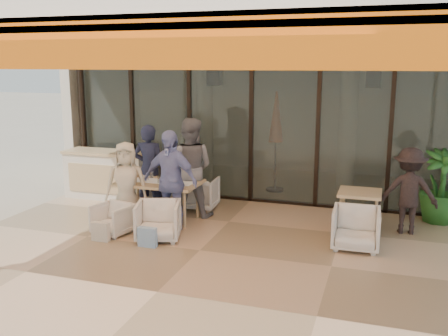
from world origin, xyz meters
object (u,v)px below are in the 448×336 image
object	(u,v)px
chair_near_left	(113,218)
diner_navy	(149,169)
side_chair	(356,227)
side_table	(360,198)
diner_cream	(126,185)
dining_table	(159,184)
diner_periwinkle	(170,181)
host_counter	(108,174)
chair_near_right	(158,219)
standing_woman	(409,191)
potted_palm	(441,187)
diner_grey	(190,168)
chair_far_right	(200,192)
chair_far_left	(161,190)

from	to	relation	value
chair_near_left	diner_navy	size ratio (longest dim) A/B	0.34
side_chair	side_table	bearing A→B (deg)	88.19
diner_navy	diner_cream	world-z (taller)	diner_navy
diner_navy	dining_table	bearing A→B (deg)	126.45
diner_cream	diner_periwinkle	distance (m)	0.85
host_counter	chair_near_right	bearing A→B (deg)	-43.22
host_counter	diner_navy	size ratio (longest dim) A/B	1.07
standing_woman	potted_palm	distance (m)	1.01
diner_cream	diner_periwinkle	bearing A→B (deg)	-19.67
host_counter	side_table	size ratio (longest dim) A/B	2.48
chair_near_left	side_chair	distance (m)	3.98
diner_navy	diner_periwinkle	xyz separation A→B (m)	(0.84, -0.90, 0.02)
host_counter	side_table	xyz separation A→B (m)	(5.23, -0.67, 0.11)
diner_navy	diner_grey	distance (m)	0.84
host_counter	side_chair	world-z (taller)	host_counter
chair_near_left	diner_cream	bearing A→B (deg)	102.97
diner_navy	chair_far_right	bearing A→B (deg)	-155.81
chair_near_right	side_table	xyz separation A→B (m)	(3.10, 1.33, 0.28)
potted_palm	diner_periwinkle	bearing A→B (deg)	-156.76
side_chair	potted_palm	xyz separation A→B (m)	(1.35, 1.83, 0.31)
standing_woman	chair_far_right	bearing A→B (deg)	-7.12
host_counter	diner_cream	size ratio (longest dim) A/B	1.22
diner_navy	chair_near_right	bearing A→B (deg)	114.39
side_chair	standing_woman	bearing A→B (deg)	50.66
diner_navy	diner_cream	size ratio (longest dim) A/B	1.14
side_chair	host_counter	bearing A→B (deg)	162.99
side_table	side_chair	xyz separation A→B (m)	(0.00, -0.75, -0.27)
chair_far_left	diner_cream	bearing A→B (deg)	69.61
host_counter	diner_grey	world-z (taller)	diner_grey
chair_far_left	chair_near_right	distance (m)	2.08
chair_near_left	standing_woman	xyz separation A→B (m)	(4.71, 1.59, 0.45)
chair_far_left	standing_woman	size ratio (longest dim) A/B	0.42
diner_grey	diner_periwinkle	size ratio (longest dim) A/B	1.06
chair_far_right	diner_grey	distance (m)	0.77
chair_far_left	side_chair	xyz separation A→B (m)	(3.94, -1.32, 0.05)
chair_far_left	diner_cream	distance (m)	1.47
dining_table	chair_near_left	xyz separation A→B (m)	(-0.41, -0.96, -0.39)
diner_navy	standing_woman	bearing A→B (deg)	175.75
host_counter	chair_far_left	world-z (taller)	host_counter
chair_far_left	chair_far_right	xyz separation A→B (m)	(0.84, 0.00, 0.04)
side_chair	diner_navy	bearing A→B (deg)	166.47
chair_near_right	side_chair	world-z (taller)	side_chair
chair_far_left	dining_table	bearing A→B (deg)	93.30
potted_palm	standing_woman	bearing A→B (deg)	-125.06
chair_near_left	diner_periwinkle	size ratio (longest dim) A/B	0.34
diner_cream	side_table	distance (m)	4.03
standing_woman	side_table	bearing A→B (deg)	15.89
chair_far_right	diner_periwinkle	xyz separation A→B (m)	(0.00, -1.40, 0.53)
host_counter	diner_cream	distance (m)	2.00
chair_far_left	chair_near_left	world-z (taller)	chair_far_left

